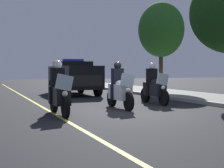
# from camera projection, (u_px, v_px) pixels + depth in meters

# --- Properties ---
(ground_plane) EXTENTS (80.00, 80.00, 0.00)m
(ground_plane) POSITION_uv_depth(u_px,v_px,m) (124.00, 112.00, 10.92)
(ground_plane) COLOR black
(curb_strip) EXTENTS (48.00, 0.24, 0.15)m
(curb_strip) POSITION_uv_depth(u_px,v_px,m) (220.00, 105.00, 12.47)
(curb_strip) COLOR #9E9B93
(curb_strip) RESTS_ON ground
(lane_stripe_center) EXTENTS (48.00, 0.12, 0.01)m
(lane_stripe_center) POSITION_uv_depth(u_px,v_px,m) (57.00, 115.00, 10.04)
(lane_stripe_center) COLOR #E0D14C
(lane_stripe_center) RESTS_ON ground
(police_motorcycle_lead_left) EXTENTS (2.14, 0.56, 1.72)m
(police_motorcycle_lead_left) POSITION_uv_depth(u_px,v_px,m) (59.00, 93.00, 10.10)
(police_motorcycle_lead_left) COLOR black
(police_motorcycle_lead_left) RESTS_ON ground
(police_motorcycle_lead_right) EXTENTS (2.14, 0.56, 1.72)m
(police_motorcycle_lead_right) POSITION_uv_depth(u_px,v_px,m) (120.00, 90.00, 11.81)
(police_motorcycle_lead_right) COLOR black
(police_motorcycle_lead_right) RESTS_ON ground
(police_motorcycle_trailing) EXTENTS (2.14, 0.56, 1.72)m
(police_motorcycle_trailing) POSITION_uv_depth(u_px,v_px,m) (154.00, 87.00, 13.46)
(police_motorcycle_trailing) COLOR black
(police_motorcycle_trailing) RESTS_ON ground
(police_suv) EXTENTS (4.92, 2.11, 2.05)m
(police_suv) POSITION_uv_depth(u_px,v_px,m) (74.00, 76.00, 18.53)
(police_suv) COLOR black
(police_suv) RESTS_ON ground
(tree_far_back) EXTENTS (2.89, 2.89, 5.60)m
(tree_far_back) POSITION_uv_depth(u_px,v_px,m) (161.00, 30.00, 20.35)
(tree_far_back) COLOR #42301E
(tree_far_back) RESTS_ON sidewalk_strip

